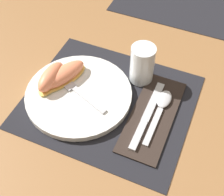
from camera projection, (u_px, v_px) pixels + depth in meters
ground_plane at (109, 102)px, 0.78m from camera, size 3.00×3.00×0.00m
placemat at (108, 101)px, 0.78m from camera, size 0.41×0.35×0.00m
plate at (79, 95)px, 0.78m from camera, size 0.27×0.27×0.02m
juice_glass at (142, 66)px, 0.79m from camera, size 0.06×0.06×0.10m
napkin at (152, 117)px, 0.75m from camera, size 0.10×0.26×0.00m
knife at (147, 116)px, 0.74m from camera, size 0.02×0.21×0.01m
spoon at (161, 106)px, 0.76m from camera, size 0.03×0.17×0.01m
fork at (76, 89)px, 0.78m from camera, size 0.17×0.08×0.00m
citrus_wedge_0 at (64, 75)px, 0.79m from camera, size 0.10×0.14×0.04m
citrus_wedge_1 at (51, 78)px, 0.78m from camera, size 0.05×0.11×0.04m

